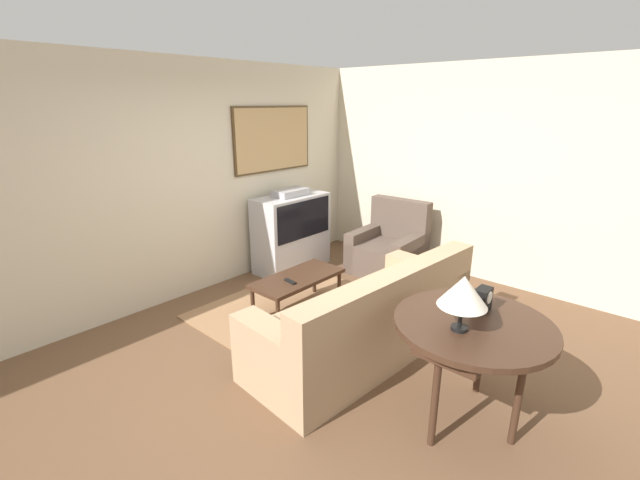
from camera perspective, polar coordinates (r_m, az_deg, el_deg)
name	(u,v)px	position (r m, az deg, el deg)	size (l,w,h in m)	color
ground_plane	(333,349)	(4.17, 1.69, -14.35)	(12.00, 12.00, 0.00)	brown
wall_back	(196,180)	(5.24, -16.21, 7.72)	(12.00, 0.10, 2.70)	beige
wall_right	(466,173)	(5.86, 18.87, 8.41)	(0.06, 12.00, 2.70)	beige
area_rug	(301,311)	(4.83, -2.59, -9.43)	(1.99, 1.82, 0.01)	#99704C
tv	(292,232)	(5.87, -3.80, 1.11)	(1.07, 0.50, 1.12)	#B7B7BC
couch	(367,322)	(3.98, 6.29, -10.82)	(2.31, 1.04, 0.89)	tan
armchair	(389,249)	(5.92, 9.16, -1.25)	(0.89, 0.90, 0.95)	brown
coffee_table	(298,280)	(4.68, -2.99, -5.39)	(1.05, 0.49, 0.42)	#3D2619
console_table	(474,331)	(3.17, 19.79, -11.38)	(1.08, 1.08, 0.80)	#3D2619
table_lamp	(463,292)	(2.89, 18.57, -6.56)	(0.32, 0.32, 0.38)	black
mantel_clock	(483,300)	(3.28, 20.86, -7.44)	(0.15, 0.10, 0.17)	black
remote	(290,281)	(4.52, -3.99, -5.53)	(0.06, 0.16, 0.02)	black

